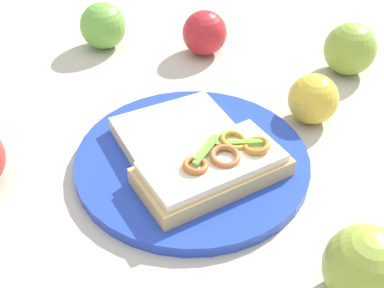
# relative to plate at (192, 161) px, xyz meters

# --- Properties ---
(ground_plane) EXTENTS (2.00, 2.00, 0.00)m
(ground_plane) POSITION_rel_plate_xyz_m (0.00, 0.00, -0.01)
(ground_plane) COLOR #BEB6A1
(ground_plane) RESTS_ON ground
(plate) EXTENTS (0.30, 0.30, 0.01)m
(plate) POSITION_rel_plate_xyz_m (0.00, 0.00, 0.00)
(plate) COLOR #2442BA
(plate) RESTS_ON ground_plane
(sandwich) EXTENTS (0.09, 0.18, 0.04)m
(sandwich) POSITION_rel_plate_xyz_m (-0.05, -0.00, 0.02)
(sandwich) COLOR tan
(sandwich) RESTS_ON plate
(bread_slice_side) EXTENTS (0.11, 0.15, 0.02)m
(bread_slice_side) POSITION_rel_plate_xyz_m (0.05, 0.00, 0.02)
(bread_slice_side) COLOR beige
(bread_slice_side) RESTS_ON plate
(apple_1) EXTENTS (0.10, 0.10, 0.08)m
(apple_1) POSITION_rel_plate_xyz_m (0.35, -0.03, 0.03)
(apple_1) COLOR #6BAA3D
(apple_1) RESTS_ON ground_plane
(apple_2) EXTENTS (0.08, 0.08, 0.08)m
(apple_2) POSITION_rel_plate_xyz_m (0.07, -0.33, 0.03)
(apple_2) COLOR #86A839
(apple_2) RESTS_ON ground_plane
(apple_3) EXTENTS (0.11, 0.11, 0.07)m
(apple_3) POSITION_rel_plate_xyz_m (0.24, -0.16, 0.03)
(apple_3) COLOR red
(apple_3) RESTS_ON ground_plane
(apple_4) EXTENTS (0.11, 0.11, 0.08)m
(apple_4) POSITION_rel_plate_xyz_m (-0.25, -0.05, 0.03)
(apple_4) COLOR #91AB3B
(apple_4) RESTS_ON ground_plane
(apple_5) EXTENTS (0.09, 0.09, 0.07)m
(apple_5) POSITION_rel_plate_xyz_m (-0.00, -0.19, 0.03)
(apple_5) COLOR gold
(apple_5) RESTS_ON ground_plane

